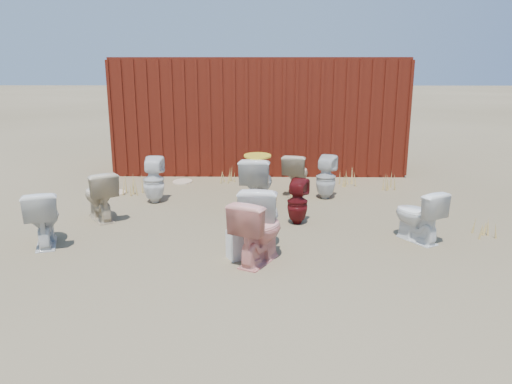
{
  "coord_description": "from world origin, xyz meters",
  "views": [
    {
      "loc": [
        0.12,
        -6.07,
        2.26
      ],
      "look_at": [
        0.0,
        0.6,
        0.55
      ],
      "focal_mm": 35.0,
      "sensor_mm": 36.0,
      "label": 1
    }
  ],
  "objects_px": {
    "toilet_front_e": "(418,215)",
    "toilet_back_yellowlid": "(257,183)",
    "loose_tank": "(248,242)",
    "toilet_front_pink": "(258,231)",
    "shipping_container": "(260,113)",
    "toilet_front_maroon": "(298,202)",
    "toilet_back_a": "(154,180)",
    "toilet_front_a": "(43,217)",
    "toilet_front_c": "(261,217)",
    "toilet_back_e": "(326,177)",
    "toilet_back_beige_right": "(296,174)",
    "toilet_back_beige_left": "(99,195)"
  },
  "relations": [
    {
      "from": "toilet_front_e",
      "to": "toilet_back_yellowlid",
      "type": "xyz_separation_m",
      "value": [
        -2.12,
        1.48,
        0.08
      ]
    },
    {
      "from": "loose_tank",
      "to": "toilet_front_pink",
      "type": "bearing_deg",
      "value": -83.95
    },
    {
      "from": "shipping_container",
      "to": "toilet_front_pink",
      "type": "distance_m",
      "value": 5.83
    },
    {
      "from": "toilet_front_maroon",
      "to": "toilet_back_a",
      "type": "xyz_separation_m",
      "value": [
        -2.33,
        1.11,
        0.06
      ]
    },
    {
      "from": "shipping_container",
      "to": "toilet_back_a",
      "type": "bearing_deg",
      "value": -118.48
    },
    {
      "from": "toilet_front_a",
      "to": "toilet_front_e",
      "type": "height_order",
      "value": "toilet_front_a"
    },
    {
      "from": "toilet_front_pink",
      "to": "toilet_front_e",
      "type": "distance_m",
      "value": 2.21
    },
    {
      "from": "toilet_front_c",
      "to": "loose_tank",
      "type": "xyz_separation_m",
      "value": [
        -0.15,
        -0.26,
        -0.24
      ]
    },
    {
      "from": "toilet_front_pink",
      "to": "loose_tank",
      "type": "bearing_deg",
      "value": -26.87
    },
    {
      "from": "toilet_back_yellowlid",
      "to": "toilet_back_e",
      "type": "height_order",
      "value": "toilet_back_yellowlid"
    },
    {
      "from": "toilet_front_c",
      "to": "toilet_front_a",
      "type": "bearing_deg",
      "value": 5.08
    },
    {
      "from": "toilet_back_a",
      "to": "toilet_back_beige_right",
      "type": "bearing_deg",
      "value": -166.31
    },
    {
      "from": "shipping_container",
      "to": "toilet_front_e",
      "type": "xyz_separation_m",
      "value": [
        2.12,
        -5.01,
        -0.85
      ]
    },
    {
      "from": "toilet_front_c",
      "to": "toilet_front_maroon",
      "type": "distance_m",
      "value": 1.15
    },
    {
      "from": "toilet_back_a",
      "to": "toilet_back_beige_right",
      "type": "distance_m",
      "value": 2.5
    },
    {
      "from": "toilet_front_e",
      "to": "toilet_back_beige_right",
      "type": "distance_m",
      "value": 2.83
    },
    {
      "from": "toilet_back_a",
      "to": "loose_tank",
      "type": "bearing_deg",
      "value": 123.7
    },
    {
      "from": "toilet_front_maroon",
      "to": "toilet_back_beige_right",
      "type": "bearing_deg",
      "value": -73.21
    },
    {
      "from": "shipping_container",
      "to": "toilet_back_e",
      "type": "height_order",
      "value": "shipping_container"
    },
    {
      "from": "toilet_back_a",
      "to": "toilet_front_a",
      "type": "bearing_deg",
      "value": 63.8
    },
    {
      "from": "toilet_front_a",
      "to": "toilet_front_pink",
      "type": "xyz_separation_m",
      "value": [
        2.76,
        -0.53,
        0.02
      ]
    },
    {
      "from": "toilet_front_e",
      "to": "toilet_back_a",
      "type": "relative_size",
      "value": 0.9
    },
    {
      "from": "toilet_back_beige_left",
      "to": "toilet_back_beige_right",
      "type": "relative_size",
      "value": 1.02
    },
    {
      "from": "toilet_front_pink",
      "to": "toilet_back_yellowlid",
      "type": "bearing_deg",
      "value": -61.21
    },
    {
      "from": "toilet_front_a",
      "to": "loose_tank",
      "type": "xyz_separation_m",
      "value": [
        2.63,
        -0.35,
        -0.19
      ]
    },
    {
      "from": "toilet_front_pink",
      "to": "toilet_back_beige_left",
      "type": "xyz_separation_m",
      "value": [
        -2.39,
        1.62,
        -0.01
      ]
    },
    {
      "from": "toilet_back_a",
      "to": "toilet_back_e",
      "type": "distance_m",
      "value": 2.92
    },
    {
      "from": "toilet_front_maroon",
      "to": "loose_tank",
      "type": "relative_size",
      "value": 1.32
    },
    {
      "from": "toilet_back_e",
      "to": "shipping_container",
      "type": "bearing_deg",
      "value": -44.88
    },
    {
      "from": "shipping_container",
      "to": "toilet_back_beige_left",
      "type": "bearing_deg",
      "value": -119.37
    },
    {
      "from": "toilet_front_maroon",
      "to": "toilet_back_e",
      "type": "bearing_deg",
      "value": -92.39
    },
    {
      "from": "toilet_back_e",
      "to": "toilet_front_e",
      "type": "bearing_deg",
      "value": 137.02
    },
    {
      "from": "toilet_front_pink",
      "to": "toilet_back_e",
      "type": "bearing_deg",
      "value": -83.59
    },
    {
      "from": "toilet_front_pink",
      "to": "toilet_front_e",
      "type": "relative_size",
      "value": 1.11
    },
    {
      "from": "toilet_front_e",
      "to": "toilet_back_e",
      "type": "distance_m",
      "value": 2.33
    },
    {
      "from": "toilet_front_a",
      "to": "toilet_back_beige_right",
      "type": "distance_m",
      "value": 4.32
    },
    {
      "from": "toilet_back_beige_left",
      "to": "toilet_back_beige_right",
      "type": "distance_m",
      "value": 3.41
    },
    {
      "from": "toilet_front_maroon",
      "to": "loose_tank",
      "type": "xyz_separation_m",
      "value": [
        -0.68,
        -1.29,
        -0.15
      ]
    },
    {
      "from": "toilet_back_yellowlid",
      "to": "toilet_back_beige_right",
      "type": "bearing_deg",
      "value": -116.43
    },
    {
      "from": "toilet_back_a",
      "to": "toilet_back_e",
      "type": "height_order",
      "value": "toilet_back_a"
    },
    {
      "from": "toilet_front_c",
      "to": "toilet_back_a",
      "type": "bearing_deg",
      "value": -43.08
    },
    {
      "from": "loose_tank",
      "to": "toilet_front_c",
      "type": "bearing_deg",
      "value": 30.98
    },
    {
      "from": "toilet_front_maroon",
      "to": "shipping_container",
      "type": "bearing_deg",
      "value": -62.47
    },
    {
      "from": "shipping_container",
      "to": "toilet_back_beige_left",
      "type": "distance_m",
      "value": 4.84
    },
    {
      "from": "toilet_front_e",
      "to": "toilet_front_pink",
      "type": "bearing_deg",
      "value": -10.97
    },
    {
      "from": "toilet_front_e",
      "to": "toilet_back_beige_left",
      "type": "xyz_separation_m",
      "value": [
        -4.46,
        0.85,
        0.02
      ]
    },
    {
      "from": "toilet_front_c",
      "to": "toilet_back_yellowlid",
      "type": "xyz_separation_m",
      "value": [
        -0.06,
        1.8,
        0.01
      ]
    },
    {
      "from": "toilet_back_beige_left",
      "to": "toilet_back_yellowlid",
      "type": "height_order",
      "value": "toilet_back_yellowlid"
    },
    {
      "from": "toilet_front_maroon",
      "to": "toilet_back_e",
      "type": "height_order",
      "value": "toilet_back_e"
    },
    {
      "from": "shipping_container",
      "to": "toilet_front_pink",
      "type": "relative_size",
      "value": 7.76
    }
  ]
}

